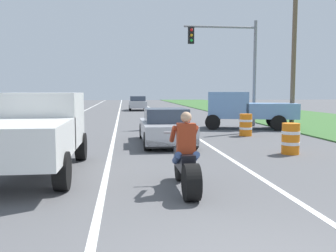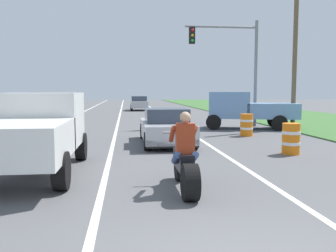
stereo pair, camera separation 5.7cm
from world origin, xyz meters
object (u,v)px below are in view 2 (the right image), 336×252
(sports_car_silver, at_px, (166,127))
(traffic_light_mast_near, at_px, (234,57))
(construction_barrel_nearest, at_px, (291,139))
(construction_barrel_mid, at_px, (247,125))
(pickup_truck_right_shoulder_light_blue, at_px, (246,108))
(motorcycle_with_rider, at_px, (185,163))
(distant_car_far_ahead, at_px, (139,103))
(pickup_truck_left_lane_white, at_px, (35,129))

(sports_car_silver, height_order, traffic_light_mast_near, traffic_light_mast_near)
(construction_barrel_nearest, distance_m, construction_barrel_mid, 4.81)
(traffic_light_mast_near, relative_size, construction_barrel_nearest, 6.00)
(traffic_light_mast_near, height_order, construction_barrel_nearest, traffic_light_mast_near)
(sports_car_silver, bearing_deg, pickup_truck_right_shoulder_light_blue, 46.17)
(motorcycle_with_rider, distance_m, construction_barrel_mid, 9.75)
(sports_car_silver, relative_size, construction_barrel_mid, 4.30)
(sports_car_silver, distance_m, construction_barrel_mid, 4.38)
(traffic_light_mast_near, distance_m, construction_barrel_mid, 5.67)
(construction_barrel_nearest, relative_size, distant_car_far_ahead, 0.25)
(construction_barrel_nearest, bearing_deg, distant_car_far_ahead, 98.00)
(pickup_truck_right_shoulder_light_blue, distance_m, construction_barrel_nearest, 8.07)
(motorcycle_with_rider, distance_m, traffic_light_mast_near, 14.50)
(motorcycle_with_rider, relative_size, construction_barrel_nearest, 2.21)
(motorcycle_with_rider, height_order, pickup_truck_left_lane_white, pickup_truck_left_lane_white)
(pickup_truck_right_shoulder_light_blue, distance_m, construction_barrel_mid, 3.37)
(traffic_light_mast_near, distance_m, distant_car_far_ahead, 19.14)
(pickup_truck_left_lane_white, xyz_separation_m, pickup_truck_right_shoulder_light_blue, (8.67, 9.89, 0.00))
(traffic_light_mast_near, height_order, distant_car_far_ahead, traffic_light_mast_near)
(motorcycle_with_rider, distance_m, pickup_truck_right_shoulder_light_blue, 13.06)
(pickup_truck_left_lane_white, distance_m, construction_barrel_nearest, 7.73)
(pickup_truck_right_shoulder_light_blue, xyz_separation_m, construction_barrel_mid, (-1.05, -3.15, -0.60))
(construction_barrel_mid, bearing_deg, sports_car_silver, -152.76)
(motorcycle_with_rider, height_order, sports_car_silver, motorcycle_with_rider)
(sports_car_silver, distance_m, pickup_truck_right_shoulder_light_blue, 7.15)
(motorcycle_with_rider, distance_m, construction_barrel_nearest, 5.70)
(sports_car_silver, height_order, construction_barrel_mid, sports_car_silver)
(pickup_truck_right_shoulder_light_blue, relative_size, construction_barrel_nearest, 5.14)
(sports_car_silver, xyz_separation_m, construction_barrel_mid, (3.89, 2.00, -0.13))
(motorcycle_with_rider, bearing_deg, construction_barrel_mid, 64.11)
(distant_car_far_ahead, bearing_deg, sports_car_silver, -89.69)
(construction_barrel_nearest, bearing_deg, construction_barrel_mid, 88.11)
(pickup_truck_left_lane_white, relative_size, construction_barrel_mid, 4.80)
(distant_car_far_ahead, bearing_deg, traffic_light_mast_near, -75.42)
(construction_barrel_nearest, bearing_deg, pickup_truck_left_lane_white, -165.42)
(sports_car_silver, bearing_deg, distant_car_far_ahead, 90.31)
(motorcycle_with_rider, bearing_deg, distant_car_far_ahead, 89.57)
(pickup_truck_left_lane_white, bearing_deg, construction_barrel_nearest, 14.58)
(sports_car_silver, bearing_deg, traffic_light_mast_near, 54.30)
(sports_car_silver, bearing_deg, motorcycle_with_rider, -93.09)
(traffic_light_mast_near, xyz_separation_m, construction_barrel_nearest, (-0.88, -9.23, -3.47))
(motorcycle_with_rider, relative_size, construction_barrel_mid, 2.21)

